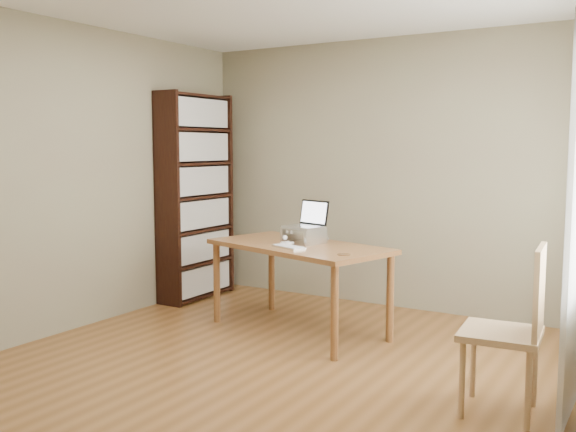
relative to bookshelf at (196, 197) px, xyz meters
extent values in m
cube|color=brown|center=(1.83, -1.55, -1.06)|extent=(4.00, 4.50, 0.02)
cube|color=#7A6C52|center=(1.83, 0.71, 0.25)|extent=(4.00, 0.02, 2.60)
cube|color=#7A6C52|center=(-0.18, -1.55, 0.25)|extent=(0.02, 4.50, 2.60)
cube|color=black|center=(-0.01, -0.43, 0.00)|extent=(0.30, 0.04, 2.10)
cube|color=black|center=(-0.01, 0.43, 0.00)|extent=(0.30, 0.04, 2.10)
cube|color=black|center=(-0.15, 0.00, 0.00)|extent=(0.02, 0.90, 2.10)
cube|color=black|center=(-0.01, 0.00, -1.02)|extent=(0.30, 0.84, 0.02)
cube|color=black|center=(0.02, 0.00, -0.85)|extent=(0.20, 0.78, 0.28)
cube|color=black|center=(-0.01, 0.00, -0.68)|extent=(0.30, 0.84, 0.03)
cube|color=black|center=(0.02, 0.00, -0.51)|extent=(0.20, 0.78, 0.28)
cube|color=black|center=(-0.01, 0.00, -0.34)|extent=(0.30, 0.84, 0.02)
cube|color=black|center=(0.02, 0.00, -0.17)|extent=(0.20, 0.78, 0.28)
cube|color=black|center=(-0.01, 0.00, 0.00)|extent=(0.30, 0.84, 0.02)
cube|color=black|center=(0.02, 0.00, 0.17)|extent=(0.20, 0.78, 0.28)
cube|color=black|center=(-0.01, 0.00, 0.34)|extent=(0.30, 0.84, 0.02)
cube|color=black|center=(0.02, 0.00, 0.51)|extent=(0.20, 0.78, 0.28)
cube|color=black|center=(-0.01, 0.00, 0.68)|extent=(0.30, 0.84, 0.02)
cube|color=black|center=(0.02, 0.00, 0.85)|extent=(0.20, 0.78, 0.28)
cube|color=black|center=(-0.01, 0.00, 1.02)|extent=(0.30, 0.84, 0.03)
cube|color=brown|center=(1.53, -0.53, -0.32)|extent=(1.70, 1.16, 0.04)
cylinder|color=brown|center=(0.82, -0.20, -0.70)|extent=(0.06, 0.06, 0.71)
cylinder|color=brown|center=(2.24, -0.20, -0.70)|extent=(0.06, 0.06, 0.71)
cylinder|color=brown|center=(0.82, -0.86, -0.70)|extent=(0.06, 0.06, 0.71)
cylinder|color=brown|center=(2.24, -0.86, -0.70)|extent=(0.06, 0.06, 0.71)
cube|color=silver|center=(1.39, -0.45, -0.24)|extent=(0.03, 0.25, 0.12)
cube|color=silver|center=(1.68, -0.45, -0.24)|extent=(0.03, 0.25, 0.12)
cube|color=silver|center=(1.53, -0.45, -0.17)|extent=(0.32, 0.25, 0.01)
cube|color=silver|center=(1.53, -0.45, -0.16)|extent=(0.36, 0.30, 0.02)
cube|color=black|center=(1.53, -0.32, -0.05)|extent=(0.32, 0.13, 0.21)
cube|color=white|center=(1.53, -0.33, -0.05)|extent=(0.28, 0.11, 0.18)
cube|color=silver|center=(1.56, -0.75, -0.29)|extent=(0.32, 0.22, 0.02)
cube|color=silver|center=(1.56, -0.75, -0.28)|extent=(0.29, 0.19, 0.00)
cylinder|color=brown|center=(2.09, -0.82, -0.30)|extent=(0.10, 0.10, 0.01)
ellipsoid|color=#423A34|center=(1.52, -0.42, -0.24)|extent=(0.15, 0.34, 0.12)
ellipsoid|color=#423A34|center=(1.52, -0.31, -0.25)|extent=(0.13, 0.14, 0.11)
ellipsoid|color=#423A34|center=(1.52, -0.61, -0.22)|extent=(0.09, 0.09, 0.08)
ellipsoid|color=white|center=(1.52, -0.57, -0.26)|extent=(0.08, 0.08, 0.07)
sphere|color=white|center=(1.52, -0.64, -0.24)|extent=(0.04, 0.04, 0.04)
cone|color=#423A34|center=(1.49, -0.60, -0.19)|extent=(0.03, 0.04, 0.04)
cone|color=#423A34|center=(1.55, -0.60, -0.19)|extent=(0.03, 0.04, 0.04)
cylinder|color=white|center=(1.49, -0.62, -0.29)|extent=(0.03, 0.08, 0.03)
cylinder|color=white|center=(1.55, -0.62, -0.29)|extent=(0.03, 0.08, 0.03)
cylinder|color=#423A34|center=(1.61, -0.29, -0.28)|extent=(0.12, 0.18, 0.02)
cube|color=tan|center=(3.38, -1.36, -0.57)|extent=(0.48, 0.48, 0.04)
cylinder|color=tan|center=(3.20, -1.54, -0.81)|extent=(0.04, 0.04, 0.48)
cylinder|color=tan|center=(3.56, -1.54, -0.81)|extent=(0.04, 0.04, 0.48)
cylinder|color=tan|center=(3.20, -1.18, -0.81)|extent=(0.04, 0.04, 0.48)
cylinder|color=tan|center=(3.56, -1.18, -0.81)|extent=(0.04, 0.04, 0.48)
cube|color=tan|center=(3.58, -1.36, -0.31)|extent=(0.07, 0.42, 0.53)
camera|label=1|loc=(4.20, -5.13, 0.52)|focal=40.00mm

